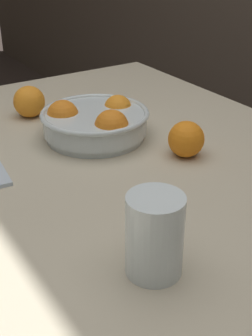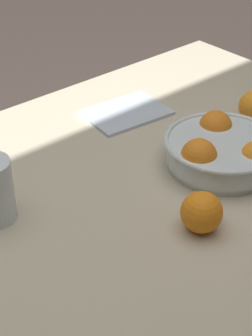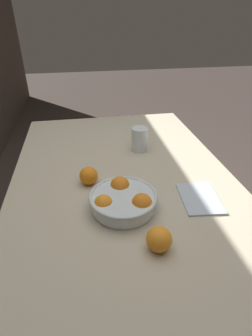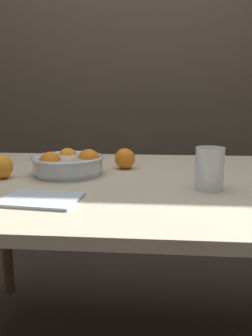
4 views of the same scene
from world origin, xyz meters
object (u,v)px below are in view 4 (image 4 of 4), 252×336
(orange_loose_near_bowl, at_px, (125,159))
(orange_loose_front, at_px, (1,167))
(fruit_bowl, at_px, (69,163))
(juice_glass, at_px, (209,171))

(orange_loose_near_bowl, bearing_deg, orange_loose_front, -154.12)
(fruit_bowl, distance_m, juice_glass, 0.49)
(fruit_bowl, distance_m, orange_loose_near_bowl, 0.22)
(juice_glass, xyz_separation_m, orange_loose_front, (-0.67, 0.09, -0.02))
(fruit_bowl, relative_size, orange_loose_near_bowl, 3.21)
(juice_glass, relative_size, orange_loose_near_bowl, 1.59)
(juice_glass, bearing_deg, orange_loose_front, 172.69)
(fruit_bowl, xyz_separation_m, orange_loose_front, (-0.21, -0.08, 0.00))
(fruit_bowl, xyz_separation_m, juice_glass, (0.46, -0.16, 0.02))
(fruit_bowl, xyz_separation_m, orange_loose_near_bowl, (0.19, 0.12, -0.00))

